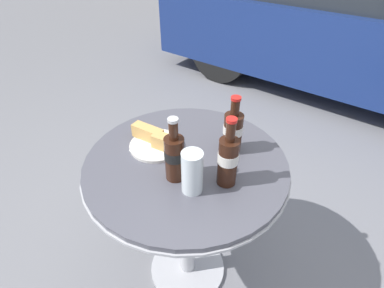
{
  "coord_description": "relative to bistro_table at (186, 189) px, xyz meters",
  "views": [
    {
      "loc": [
        0.52,
        -0.64,
        1.42
      ],
      "look_at": [
        0.0,
        0.04,
        0.77
      ],
      "focal_mm": 28.0,
      "sensor_mm": 36.0,
      "label": 1
    }
  ],
  "objects": [
    {
      "name": "bistro_table",
      "position": [
        0.0,
        0.0,
        0.0
      ],
      "size": [
        0.75,
        0.75,
        0.72
      ],
      "color": "#B7B7BC",
      "rests_on": "ground_plane"
    },
    {
      "name": "lunch_plate_near",
      "position": [
        -0.14,
        -0.01,
        0.17
      ],
      "size": [
        0.21,
        0.2,
        0.07
      ],
      "color": "silver",
      "rests_on": "bistro_table"
    },
    {
      "name": "cola_bottle_left",
      "position": [
        0.17,
        -0.01,
        0.25
      ],
      "size": [
        0.07,
        0.07,
        0.25
      ],
      "color": "#33190F",
      "rests_on": "bistro_table"
    },
    {
      "name": "cola_bottle_center",
      "position": [
        0.1,
        0.15,
        0.24
      ],
      "size": [
        0.07,
        0.07,
        0.22
      ],
      "color": "#33190F",
      "rests_on": "bistro_table"
    },
    {
      "name": "cola_bottle_right",
      "position": [
        0.03,
        -0.09,
        0.24
      ],
      "size": [
        0.07,
        0.07,
        0.23
      ],
      "color": "#33190F",
      "rests_on": "bistro_table"
    },
    {
      "name": "drinking_glass",
      "position": [
        0.11,
        -0.1,
        0.22
      ],
      "size": [
        0.07,
        0.07,
        0.15
      ],
      "color": "silver",
      "rests_on": "bistro_table"
    },
    {
      "name": "ground_plane",
      "position": [
        0.0,
        0.0,
        -0.57
      ],
      "size": [
        30.0,
        30.0,
        0.0
      ],
      "primitive_type": "plane",
      "color": "slate"
    },
    {
      "name": "parked_car",
      "position": [
        0.11,
        2.74,
        0.04
      ],
      "size": [
        3.99,
        1.73,
        1.26
      ],
      "color": "navy",
      "rests_on": "ground_plane"
    }
  ]
}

